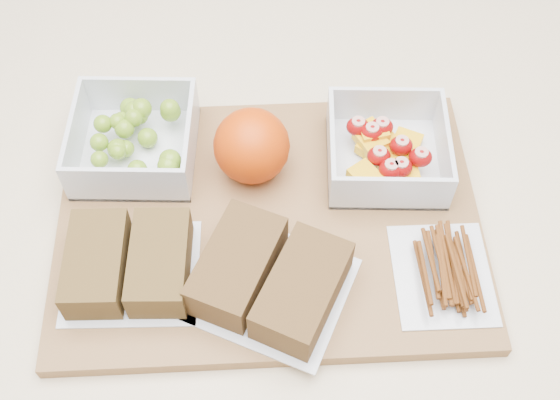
{
  "coord_description": "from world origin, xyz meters",
  "views": [
    {
      "loc": [
        0.01,
        -0.4,
        1.51
      ],
      "look_at": [
        0.0,
        -0.01,
        0.93
      ],
      "focal_mm": 45.0,
      "sensor_mm": 36.0,
      "label": 1
    }
  ],
  "objects_px": {
    "cutting_board": "(269,222)",
    "fruit_container": "(386,151)",
    "pretzel_bag": "(444,269)",
    "sandwich_bag_left": "(129,264)",
    "sandwich_bag_center": "(269,278)",
    "orange": "(252,146)",
    "grape_container": "(137,139)"
  },
  "relations": [
    {
      "from": "grape_container",
      "to": "fruit_container",
      "type": "xyz_separation_m",
      "value": [
        0.26,
        -0.01,
        -0.0
      ]
    },
    {
      "from": "sandwich_bag_left",
      "to": "sandwich_bag_center",
      "type": "xyz_separation_m",
      "value": [
        0.13,
        -0.01,
        0.0
      ]
    },
    {
      "from": "cutting_board",
      "to": "sandwich_bag_center",
      "type": "xyz_separation_m",
      "value": [
        0.0,
        -0.08,
        0.03
      ]
    },
    {
      "from": "grape_container",
      "to": "sandwich_bag_center",
      "type": "height_order",
      "value": "grape_container"
    },
    {
      "from": "orange",
      "to": "fruit_container",
      "type": "bearing_deg",
      "value": 4.16
    },
    {
      "from": "sandwich_bag_left",
      "to": "cutting_board",
      "type": "bearing_deg",
      "value": 26.83
    },
    {
      "from": "cutting_board",
      "to": "fruit_container",
      "type": "xyz_separation_m",
      "value": [
        0.12,
        0.07,
        0.03
      ]
    },
    {
      "from": "cutting_board",
      "to": "grape_container",
      "type": "distance_m",
      "value": 0.16
    },
    {
      "from": "cutting_board",
      "to": "pretzel_bag",
      "type": "bearing_deg",
      "value": -24.38
    },
    {
      "from": "fruit_container",
      "to": "sandwich_bag_left",
      "type": "distance_m",
      "value": 0.28
    },
    {
      "from": "fruit_container",
      "to": "sandwich_bag_left",
      "type": "xyz_separation_m",
      "value": [
        -0.25,
        -0.13,
        -0.0
      ]
    },
    {
      "from": "grape_container",
      "to": "orange",
      "type": "distance_m",
      "value": 0.12
    },
    {
      "from": "orange",
      "to": "pretzel_bag",
      "type": "xyz_separation_m",
      "value": [
        0.18,
        -0.12,
        -0.03
      ]
    },
    {
      "from": "cutting_board",
      "to": "sandwich_bag_left",
      "type": "distance_m",
      "value": 0.15
    },
    {
      "from": "fruit_container",
      "to": "cutting_board",
      "type": "bearing_deg",
      "value": -149.64
    },
    {
      "from": "grape_container",
      "to": "sandwich_bag_center",
      "type": "bearing_deg",
      "value": -48.4
    },
    {
      "from": "cutting_board",
      "to": "sandwich_bag_left",
      "type": "relative_size",
      "value": 3.23
    },
    {
      "from": "orange",
      "to": "pretzel_bag",
      "type": "relative_size",
      "value": 0.67
    },
    {
      "from": "fruit_container",
      "to": "sandwich_bag_left",
      "type": "bearing_deg",
      "value": -151.44
    },
    {
      "from": "pretzel_bag",
      "to": "orange",
      "type": "bearing_deg",
      "value": 146.32
    },
    {
      "from": "sandwich_bag_center",
      "to": "grape_container",
      "type": "bearing_deg",
      "value": 131.6
    },
    {
      "from": "fruit_container",
      "to": "sandwich_bag_center",
      "type": "relative_size",
      "value": 0.68
    },
    {
      "from": "orange",
      "to": "sandwich_bag_left",
      "type": "distance_m",
      "value": 0.17
    },
    {
      "from": "cutting_board",
      "to": "fruit_container",
      "type": "distance_m",
      "value": 0.14
    },
    {
      "from": "fruit_container",
      "to": "sandwich_bag_left",
      "type": "height_order",
      "value": "fruit_container"
    },
    {
      "from": "grape_container",
      "to": "orange",
      "type": "bearing_deg",
      "value": -9.63
    },
    {
      "from": "cutting_board",
      "to": "sandwich_bag_center",
      "type": "relative_size",
      "value": 2.39
    },
    {
      "from": "fruit_container",
      "to": "sandwich_bag_center",
      "type": "xyz_separation_m",
      "value": [
        -0.12,
        -0.15,
        0.0
      ]
    },
    {
      "from": "grape_container",
      "to": "sandwich_bag_center",
      "type": "xyz_separation_m",
      "value": [
        0.14,
        -0.16,
        -0.0
      ]
    },
    {
      "from": "sandwich_bag_center",
      "to": "pretzel_bag",
      "type": "height_order",
      "value": "sandwich_bag_center"
    },
    {
      "from": "cutting_board",
      "to": "pretzel_bag",
      "type": "relative_size",
      "value": 3.63
    },
    {
      "from": "cutting_board",
      "to": "fruit_container",
      "type": "relative_size",
      "value": 3.5
    }
  ]
}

